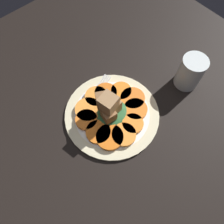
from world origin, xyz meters
TOP-DOWN VIEW (x-y plane):
  - table_slab at (0.00, 0.00)cm, footprint 120.00×120.00cm
  - plate at (0.00, 0.00)cm, footprint 28.47×28.47cm
  - carrot_slice_0 at (0.19, -7.26)cm, footprint 7.11×7.11cm
  - carrot_slice_1 at (4.74, -5.45)cm, footprint 7.93×7.93cm
  - carrot_slice_2 at (7.22, -3.21)cm, footprint 6.49×6.49cm
  - carrot_slice_3 at (7.05, 2.04)cm, footprint 7.16×7.16cm
  - carrot_slice_4 at (5.58, 5.34)cm, footprint 7.81×7.81cm
  - carrot_slice_5 at (2.10, 7.46)cm, footprint 7.00×7.00cm
  - carrot_slice_6 at (-2.13, 6.71)cm, footprint 6.24×6.24cm
  - carrot_slice_7 at (-6.01, 3.85)cm, footprint 7.13×7.13cm
  - carrot_slice_8 at (-7.94, 0.57)cm, footprint 7.54×7.54cm
  - carrot_slice_9 at (-7.07, -3.69)cm, footprint 6.42×6.42cm
  - carrot_slice_10 at (-3.04, -6.38)cm, footprint 6.97×6.97cm
  - center_pile at (0.62, -0.18)cm, footprint 9.86×8.92cm
  - fork at (0.28, -7.94)cm, footprint 18.14×8.29cm
  - water_glass at (-25.98, 6.92)cm, footprint 7.70×7.70cm

SIDE VIEW (x-z plane):
  - table_slab at x=0.00cm, z-range 0.00..2.00cm
  - plate at x=0.00cm, z-range 1.99..3.04cm
  - fork at x=0.28cm, z-range 3.10..3.50cm
  - carrot_slice_0 at x=0.19cm, z-range 3.10..4.34cm
  - carrot_slice_1 at x=4.74cm, z-range 3.10..4.34cm
  - carrot_slice_2 at x=7.22cm, z-range 3.10..4.34cm
  - carrot_slice_3 at x=7.05cm, z-range 3.10..4.34cm
  - carrot_slice_4 at x=5.58cm, z-range 3.10..4.34cm
  - carrot_slice_5 at x=2.10cm, z-range 3.10..4.34cm
  - carrot_slice_6 at x=-2.13cm, z-range 3.10..4.34cm
  - carrot_slice_7 at x=-6.01cm, z-range 3.10..4.34cm
  - carrot_slice_8 at x=-7.94cm, z-range 3.10..4.34cm
  - carrot_slice_9 at x=-7.07cm, z-range 3.10..4.34cm
  - carrot_slice_10 at x=-3.04cm, z-range 3.10..4.34cm
  - center_pile at x=0.62cm, z-range 1.87..12.44cm
  - water_glass at x=-25.98cm, z-range 2.00..12.75cm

